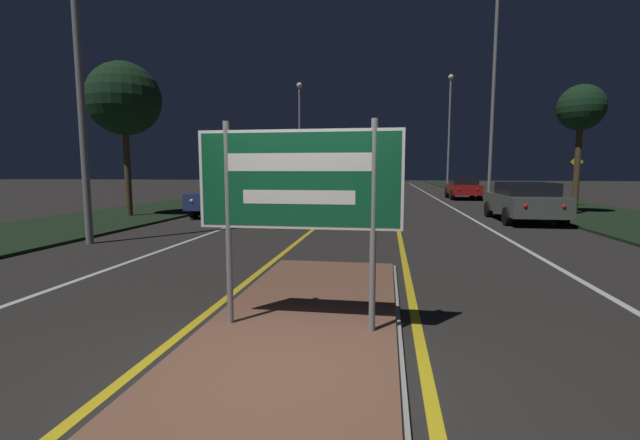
{
  "coord_description": "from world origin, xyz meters",
  "views": [
    {
      "loc": [
        0.95,
        -3.32,
        1.84
      ],
      "look_at": [
        0.0,
        2.73,
        1.13
      ],
      "focal_mm": 24.0,
      "sensor_mm": 36.0,
      "label": 1
    }
  ],
  "objects": [
    {
      "name": "streetlight_left_far",
      "position": [
        -6.31,
        32.13,
        5.5
      ],
      "size": [
        0.46,
        0.46,
        9.05
      ],
      "color": "gray",
      "rests_on": "ground_plane"
    },
    {
      "name": "centre_line_yellow_left",
      "position": [
        -1.33,
        25.0,
        0.0
      ],
      "size": [
        0.12,
        70.0,
        0.01
      ],
      "color": "gold",
      "rests_on": "ground_plane"
    },
    {
      "name": "roadside_palm_right",
      "position": [
        8.6,
        15.62,
        4.28
      ],
      "size": [
        1.82,
        1.82,
        5.19
      ],
      "color": "#4C3823",
      "rests_on": "verge_right"
    },
    {
      "name": "car_approaching_1",
      "position": [
        -2.57,
        27.25,
        0.71
      ],
      "size": [
        2.0,
        4.52,
        1.31
      ],
      "color": "black",
      "rests_on": "ground_plane"
    },
    {
      "name": "highway_sign",
      "position": [
        0.0,
        1.22,
        1.67
      ],
      "size": [
        2.25,
        0.07,
        2.28
      ],
      "color": "gray",
      "rests_on": "median_island"
    },
    {
      "name": "verge_right",
      "position": [
        9.5,
        20.0,
        0.04
      ],
      "size": [
        5.0,
        100.0,
        0.08
      ],
      "color": "black",
      "rests_on": "ground_plane"
    },
    {
      "name": "verge_left",
      "position": [
        -9.5,
        20.0,
        0.04
      ],
      "size": [
        5.0,
        100.0,
        0.08
      ],
      "color": "black",
      "rests_on": "ground_plane"
    },
    {
      "name": "edge_line_white_left",
      "position": [
        -7.2,
        25.0,
        0.0
      ],
      "size": [
        0.1,
        70.0,
        0.01
      ],
      "color": "silver",
      "rests_on": "ground_plane"
    },
    {
      "name": "median_island",
      "position": [
        0.0,
        1.23,
        0.04
      ],
      "size": [
        2.28,
        7.06,
        0.1
      ],
      "color": "#999993",
      "rests_on": "ground_plane"
    },
    {
      "name": "streetlight_right_near",
      "position": [
        6.29,
        20.39,
        6.95
      ],
      "size": [
        0.53,
        0.53,
        11.05
      ],
      "color": "gray",
      "rests_on": "ground_plane"
    },
    {
      "name": "warning_sign",
      "position": [
        10.22,
        19.69,
        1.58
      ],
      "size": [
        0.6,
        0.06,
        2.5
      ],
      "color": "gray",
      "rests_on": "verge_right"
    },
    {
      "name": "ground_plane",
      "position": [
        0.0,
        0.0,
        0.0
      ],
      "size": [
        160.0,
        160.0,
        0.0
      ],
      "primitive_type": "plane",
      "color": "#282623"
    },
    {
      "name": "centre_line_yellow_right",
      "position": [
        1.33,
        25.0,
        0.0
      ],
      "size": [
        0.12,
        70.0,
        0.01
      ],
      "color": "gold",
      "rests_on": "ground_plane"
    },
    {
      "name": "edge_line_white_right",
      "position": [
        7.2,
        25.0,
        0.0
      ],
      "size": [
        0.1,
        70.0,
        0.01
      ],
      "color": "silver",
      "rests_on": "ground_plane"
    },
    {
      "name": "lane_line_white_left",
      "position": [
        -4.2,
        25.0,
        0.0
      ],
      "size": [
        0.12,
        70.0,
        0.01
      ],
      "color": "silver",
      "rests_on": "ground_plane"
    },
    {
      "name": "car_approaching_0",
      "position": [
        -5.62,
        13.81,
        0.77
      ],
      "size": [
        2.0,
        4.45,
        1.43
      ],
      "color": "navy",
      "rests_on": "ground_plane"
    },
    {
      "name": "car_receding_1",
      "position": [
        5.84,
        25.6,
        0.75
      ],
      "size": [
        1.86,
        4.06,
        1.4
      ],
      "color": "maroon",
      "rests_on": "ground_plane"
    },
    {
      "name": "streetlight_right_far",
      "position": [
        6.34,
        36.63,
        6.17
      ],
      "size": [
        0.47,
        0.47,
        10.24
      ],
      "color": "gray",
      "rests_on": "ground_plane"
    },
    {
      "name": "car_approaching_2",
      "position": [
        -2.54,
        41.41,
        0.78
      ],
      "size": [
        1.91,
        4.36,
        1.5
      ],
      "color": "navy",
      "rests_on": "ground_plane"
    },
    {
      "name": "lane_line_white_right",
      "position": [
        4.2,
        25.0,
        0.0
      ],
      "size": [
        0.12,
        70.0,
        0.01
      ],
      "color": "silver",
      "rests_on": "ground_plane"
    },
    {
      "name": "car_receding_0",
      "position": [
        5.86,
        13.11,
        0.75
      ],
      "size": [
        1.97,
        4.46,
        1.42
      ],
      "color": "#4C514C",
      "rests_on": "ground_plane"
    },
    {
      "name": "roadside_palm_left",
      "position": [
        -9.1,
        12.14,
        4.56
      ],
      "size": [
        2.77,
        2.77,
        5.89
      ],
      "color": "#4C3823",
      "rests_on": "verge_left"
    }
  ]
}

